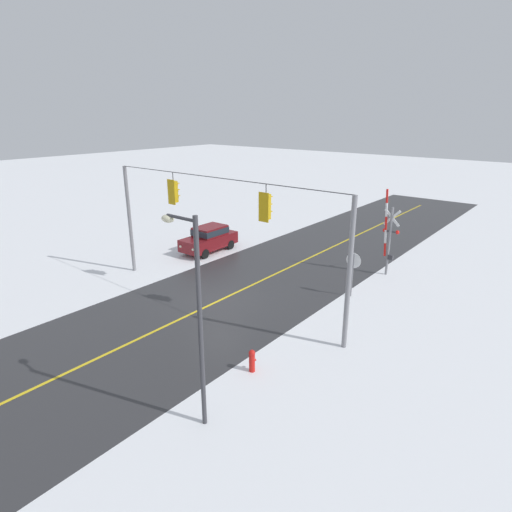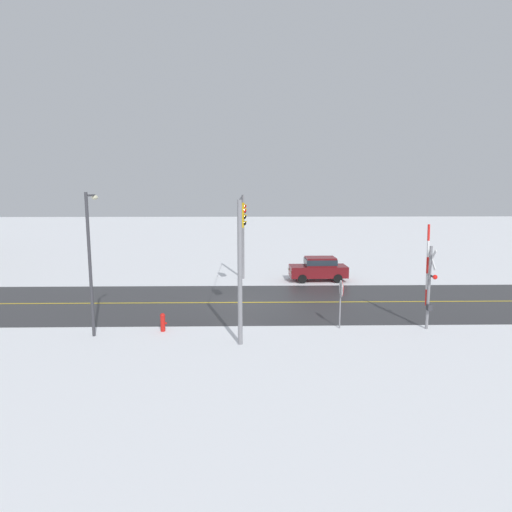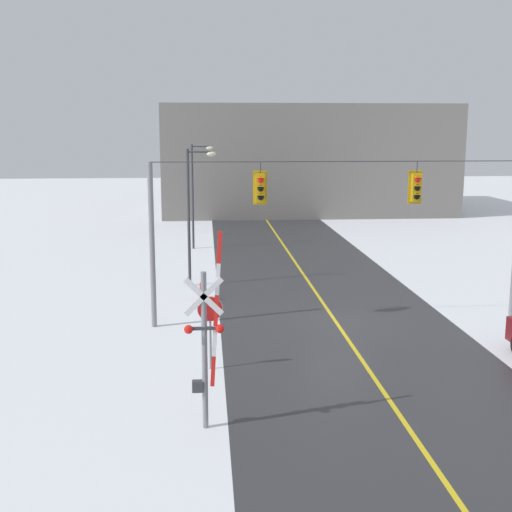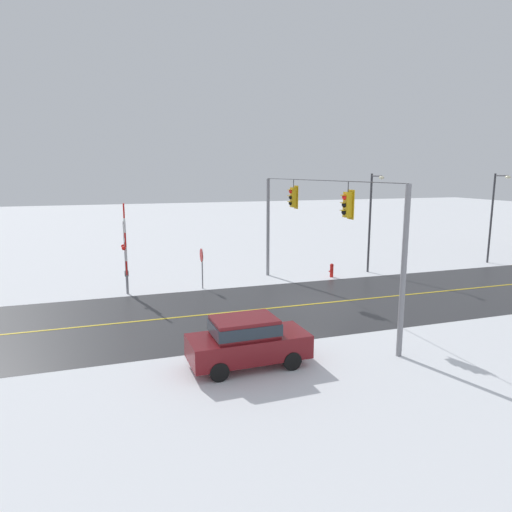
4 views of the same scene
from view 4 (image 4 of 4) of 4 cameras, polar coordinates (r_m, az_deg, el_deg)
The scene contains 10 objects.
ground_plane at distance 23.50m, azimuth 7.33°, elevation -5.95°, with size 160.00×160.00×0.00m, color white.
road_asphalt at distance 26.59m, azimuth 19.10°, elevation -4.51°, with size 9.00×80.00×0.01m, color #303033.
lane_centre_line at distance 26.59m, azimuth 19.10°, elevation -4.50°, with size 0.14×72.00×0.01m, color gold.
signal_span at distance 22.71m, azimuth 7.54°, elevation 3.81°, with size 14.20×0.47×6.22m.
stop_sign at distance 26.15m, azimuth -6.79°, elevation -0.41°, with size 0.80×0.09×2.35m.
railroad_crossing at distance 25.67m, azimuth -15.97°, elevation 0.44°, with size 0.98×0.31×4.98m.
parked_car_maroon at distance 15.86m, azimuth -1.13°, elevation -10.37°, with size 1.90×4.24×1.74m.
streetlamp_near at distance 30.84m, azimuth 14.25°, elevation 5.12°, with size 1.39×0.28×6.50m.
streetlamp_far at distance 37.31m, azimuth 27.58°, elevation 5.12°, with size 1.39×0.28×6.50m.
fire_hydrant at distance 29.49m, azimuth 9.41°, elevation -1.71°, with size 0.24×0.31×0.88m.
Camera 4 is at (20.27, -9.91, 6.57)m, focal length 32.10 mm.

